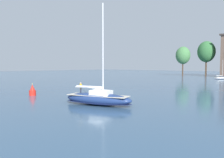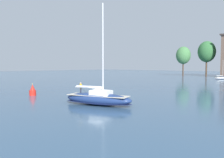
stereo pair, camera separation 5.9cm
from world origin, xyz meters
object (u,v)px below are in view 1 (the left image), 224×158
sailboat_moored_mid_channel (221,78)px  tree_shore_left (183,55)px  sailboat_main (98,98)px  channel_buoy (33,91)px  tree_shore_center (206,52)px

sailboat_moored_mid_channel → tree_shore_left: bearing=145.6°
sailboat_main → sailboat_moored_mid_channel: (-5.73, 75.49, -0.43)m
sailboat_main → channel_buoy: bearing=-174.5°
tree_shore_center → sailboat_moored_mid_channel: 25.78m
tree_shore_center → channel_buoy: (2.13, -95.72, -11.81)m
sailboat_main → sailboat_moored_mid_channel: size_ratio=1.80×
channel_buoy → tree_shore_center: bearing=91.3°
tree_shore_left → sailboat_main: tree_shore_left is taller
tree_shore_left → sailboat_main: 98.07m
sailboat_main → channel_buoy: sailboat_main is taller
sailboat_main → sailboat_moored_mid_channel: 75.70m
tree_shore_center → sailboat_moored_mid_channel: bearing=-55.0°
tree_shore_left → channel_buoy: size_ratio=7.06×
channel_buoy → sailboat_moored_mid_channel: bearing=82.0°
sailboat_main → sailboat_moored_mid_channel: sailboat_main is taller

